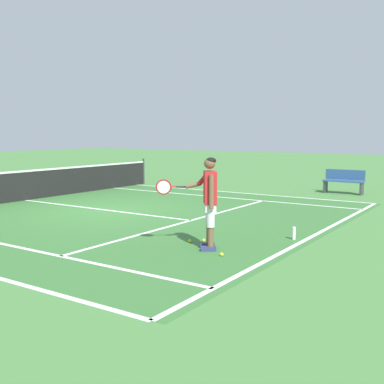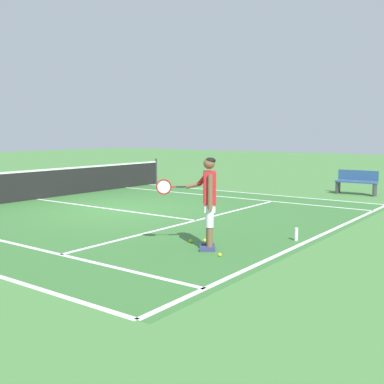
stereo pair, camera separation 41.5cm
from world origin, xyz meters
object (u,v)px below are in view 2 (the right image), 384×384
tennis_ball_by_baseline (205,240)px  courtside_bench (357,182)px  water_bottle (296,234)px  tennis_ball_near_feet (190,241)px  tennis_ball_mid_court (220,255)px  tennis_player (208,197)px

tennis_ball_by_baseline → courtside_bench: bearing=-0.8°
tennis_ball_by_baseline → water_bottle: (1.19, -1.42, 0.10)m
tennis_ball_near_feet → tennis_ball_mid_court: bearing=-117.8°
tennis_player → water_bottle: bearing=-31.9°
tennis_ball_mid_court → courtside_bench: courtside_bench is taller
tennis_ball_by_baseline → tennis_ball_mid_court: bearing=-131.7°
tennis_player → courtside_bench: 9.64m
tennis_player → water_bottle: tennis_player is taller
tennis_player → courtside_bench: size_ratio=1.22×
tennis_ball_near_feet → water_bottle: 2.14m
water_bottle → tennis_ball_by_baseline: bearing=129.9°
tennis_ball_mid_court → water_bottle: bearing=-16.1°
tennis_ball_near_feet → tennis_ball_mid_court: size_ratio=1.00×
tennis_player → tennis_ball_near_feet: size_ratio=25.95×
tennis_ball_mid_court → tennis_ball_near_feet: bearing=62.2°
tennis_ball_mid_court → courtside_bench: size_ratio=0.05×
tennis_ball_by_baseline → courtside_bench: size_ratio=0.05×
tennis_ball_by_baseline → tennis_ball_mid_court: 1.14m
tennis_ball_by_baseline → tennis_ball_near_feet: bearing=135.5°
tennis_ball_near_feet → tennis_ball_by_baseline: (0.20, -0.20, 0.00)m
tennis_ball_by_baseline → courtside_bench: 9.17m
tennis_ball_near_feet → water_bottle: bearing=-49.3°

